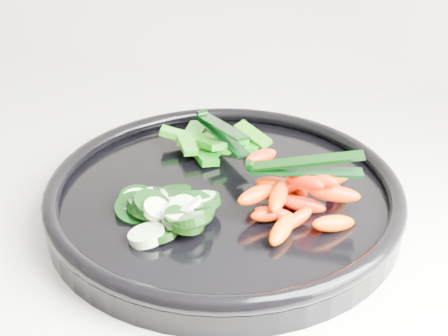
# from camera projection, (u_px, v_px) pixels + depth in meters

# --- Properties ---
(veggie_tray) EXTENTS (0.43, 0.43, 0.04)m
(veggie_tray) POSITION_uv_depth(u_px,v_px,m) (224.00, 196.00, 0.66)
(veggie_tray) COLOR black
(veggie_tray) RESTS_ON counter
(cucumber_pile) EXTENTS (0.12, 0.12, 0.04)m
(cucumber_pile) POSITION_uv_depth(u_px,v_px,m) (163.00, 209.00, 0.61)
(cucumber_pile) COLOR black
(cucumber_pile) RESTS_ON veggie_tray
(carrot_pile) EXTENTS (0.13, 0.14, 0.06)m
(carrot_pile) POSITION_uv_depth(u_px,v_px,m) (298.00, 194.00, 0.62)
(carrot_pile) COLOR #FF5900
(carrot_pile) RESTS_ON veggie_tray
(pepper_pile) EXTENTS (0.13, 0.11, 0.04)m
(pepper_pile) POSITION_uv_depth(u_px,v_px,m) (209.00, 143.00, 0.73)
(pepper_pile) COLOR #09650E
(pepper_pile) RESTS_ON veggie_tray
(tong_carrot) EXTENTS (0.11, 0.04, 0.02)m
(tong_carrot) POSITION_uv_depth(u_px,v_px,m) (302.00, 166.00, 0.60)
(tong_carrot) COLOR black
(tong_carrot) RESTS_ON carrot_pile
(tong_pepper) EXTENTS (0.08, 0.10, 0.02)m
(tong_pepper) POSITION_uv_depth(u_px,v_px,m) (220.00, 130.00, 0.73)
(tong_pepper) COLOR black
(tong_pepper) RESTS_ON pepper_pile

